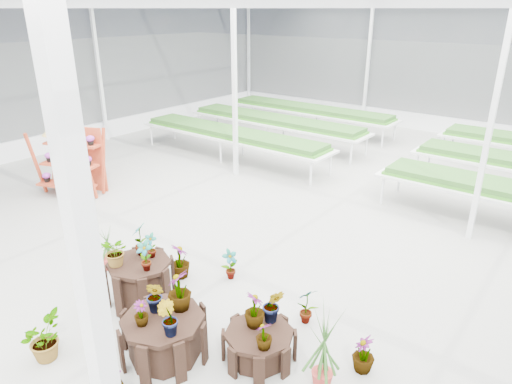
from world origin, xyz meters
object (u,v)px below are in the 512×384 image
Objects in this scene: plinth_tall at (141,281)px; plinth_low at (259,345)px; plinth_mid at (164,336)px; shelf_rack at (70,162)px; bird_table at (57,157)px.

plinth_low is at bearing 2.60° from plinth_tall.
plinth_mid is 6.49m from shelf_rack.
shelf_rack is at bearing 158.05° from plinth_mid.
plinth_tall reaches higher than plinth_mid.
bird_table is at bearing 161.07° from plinth_tall.
shelf_rack reaches higher than plinth_low.
plinth_mid is at bearing -42.90° from bird_table.
bird_table reaches higher than plinth_low.
plinth_tall is at bearing -41.46° from bird_table.
plinth_low is 0.58× the size of bird_table.
plinth_tall is 0.62× the size of shelf_rack.
shelf_rack is (-4.80, 1.82, 0.46)m from plinth_tall.
plinth_mid is at bearing -26.57° from plinth_tall.
plinth_low is at bearing 34.99° from plinth_mid.
plinth_low is 7.23m from shelf_rack.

